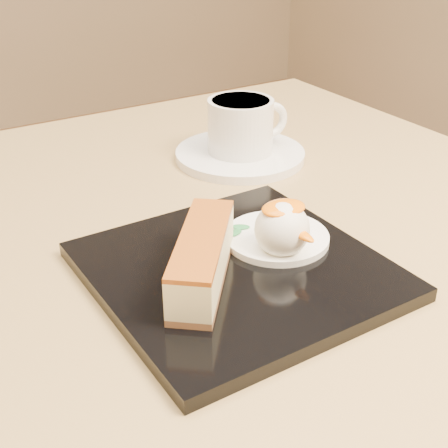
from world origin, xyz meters
TOP-DOWN VIEW (x-y plane):
  - table at (0.00, 0.00)m, footprint 0.80×0.80m
  - dessert_plate at (-0.00, -0.05)m, footprint 0.22×0.22m
  - cheesecake at (-0.04, -0.06)m, footprint 0.10×0.12m
  - cream_smear at (0.05, -0.04)m, footprint 0.09×0.09m
  - ice_cream_scoop at (0.04, -0.06)m, footprint 0.05×0.05m
  - mango_sauce at (0.04, -0.06)m, footprint 0.04×0.03m
  - mint_sprig at (0.02, -0.01)m, footprint 0.03×0.02m
  - saucer at (0.13, 0.16)m, footprint 0.15×0.15m
  - coffee_cup at (0.14, 0.16)m, footprint 0.10×0.07m

SIDE VIEW (x-z plane):
  - table at x=0.00m, z-range 0.20..0.92m
  - saucer at x=0.13m, z-range 0.72..0.73m
  - dessert_plate at x=0.00m, z-range 0.72..0.73m
  - cream_smear at x=0.05m, z-range 0.73..0.74m
  - mint_sprig at x=0.02m, z-range 0.74..0.74m
  - cheesecake at x=-0.04m, z-range 0.73..0.77m
  - ice_cream_scoop at x=0.04m, z-range 0.73..0.78m
  - coffee_cup at x=0.14m, z-range 0.73..0.79m
  - mango_sauce at x=0.04m, z-range 0.77..0.78m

